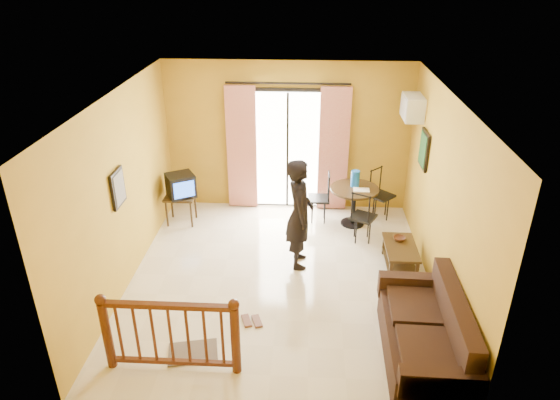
# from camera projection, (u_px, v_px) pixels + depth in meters

# --- Properties ---
(ground) EXTENTS (5.00, 5.00, 0.00)m
(ground) POSITION_uv_depth(u_px,v_px,m) (280.00, 278.00, 7.59)
(ground) COLOR beige
(ground) RESTS_ON ground
(room_shell) EXTENTS (5.00, 5.00, 5.00)m
(room_shell) POSITION_uv_depth(u_px,v_px,m) (280.00, 176.00, 6.83)
(room_shell) COLOR white
(room_shell) RESTS_ON ground
(balcony_door) EXTENTS (2.25, 0.14, 2.46)m
(balcony_door) POSITION_uv_depth(u_px,v_px,m) (288.00, 149.00, 9.24)
(balcony_door) COLOR black
(balcony_door) RESTS_ON ground
(tv_table) EXTENTS (0.53, 0.44, 0.54)m
(tv_table) POSITION_uv_depth(u_px,v_px,m) (180.00, 199.00, 9.00)
(tv_table) COLOR black
(tv_table) RESTS_ON ground
(television) EXTENTS (0.61, 0.59, 0.41)m
(television) POSITION_uv_depth(u_px,v_px,m) (181.00, 185.00, 8.87)
(television) COLOR black
(television) RESTS_ON tv_table
(picture_left) EXTENTS (0.05, 0.42, 0.52)m
(picture_left) POSITION_uv_depth(u_px,v_px,m) (118.00, 188.00, 6.84)
(picture_left) COLOR black
(picture_left) RESTS_ON room_shell
(dining_table) EXTENTS (0.86, 0.86, 0.72)m
(dining_table) POSITION_uv_depth(u_px,v_px,m) (354.00, 196.00, 8.88)
(dining_table) COLOR black
(dining_table) RESTS_ON ground
(water_jug) EXTENTS (0.16, 0.16, 0.29)m
(water_jug) POSITION_uv_depth(u_px,v_px,m) (355.00, 179.00, 8.82)
(water_jug) COLOR #1355B4
(water_jug) RESTS_ON dining_table
(serving_tray) EXTENTS (0.29, 0.19, 0.02)m
(serving_tray) POSITION_uv_depth(u_px,v_px,m) (361.00, 190.00, 8.72)
(serving_tray) COLOR white
(serving_tray) RESTS_ON dining_table
(dining_chairs) EXTENTS (1.64, 1.41, 0.95)m
(dining_chairs) POSITION_uv_depth(u_px,v_px,m) (353.00, 226.00, 9.07)
(dining_chairs) COLOR black
(dining_chairs) RESTS_ON ground
(air_conditioner) EXTENTS (0.31, 0.60, 0.40)m
(air_conditioner) POSITION_uv_depth(u_px,v_px,m) (412.00, 107.00, 8.28)
(air_conditioner) COLOR white
(air_conditioner) RESTS_ON room_shell
(botanical_print) EXTENTS (0.05, 0.50, 0.60)m
(botanical_print) POSITION_uv_depth(u_px,v_px,m) (424.00, 150.00, 7.91)
(botanical_print) COLOR black
(botanical_print) RESTS_ON room_shell
(coffee_table) EXTENTS (0.48, 0.86, 0.38)m
(coffee_table) POSITION_uv_depth(u_px,v_px,m) (400.00, 253.00, 7.75)
(coffee_table) COLOR black
(coffee_table) RESTS_ON ground
(bowl) EXTENTS (0.24, 0.24, 0.06)m
(bowl) POSITION_uv_depth(u_px,v_px,m) (399.00, 239.00, 7.84)
(bowl) COLOR #502A1B
(bowl) RESTS_ON coffee_table
(sofa) EXTENTS (0.91, 1.89, 0.90)m
(sofa) POSITION_uv_depth(u_px,v_px,m) (428.00, 336.00, 5.95)
(sofa) COLOR black
(sofa) RESTS_ON ground
(standing_person) EXTENTS (0.47, 0.68, 1.77)m
(standing_person) POSITION_uv_depth(u_px,v_px,m) (300.00, 214.00, 7.58)
(standing_person) COLOR black
(standing_person) RESTS_ON ground
(stair_balustrade) EXTENTS (1.63, 0.13, 1.04)m
(stair_balustrade) POSITION_uv_depth(u_px,v_px,m) (170.00, 331.00, 5.69)
(stair_balustrade) COLOR #471E0F
(stair_balustrade) RESTS_ON ground
(doormat) EXTENTS (0.67, 0.52, 0.02)m
(doormat) POSITION_uv_depth(u_px,v_px,m) (193.00, 352.00, 6.16)
(doormat) COLOR #5F534C
(doormat) RESTS_ON ground
(sandals) EXTENTS (0.32, 0.27, 0.03)m
(sandals) POSITION_uv_depth(u_px,v_px,m) (252.00, 321.00, 6.68)
(sandals) COLOR #502A1B
(sandals) RESTS_ON ground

